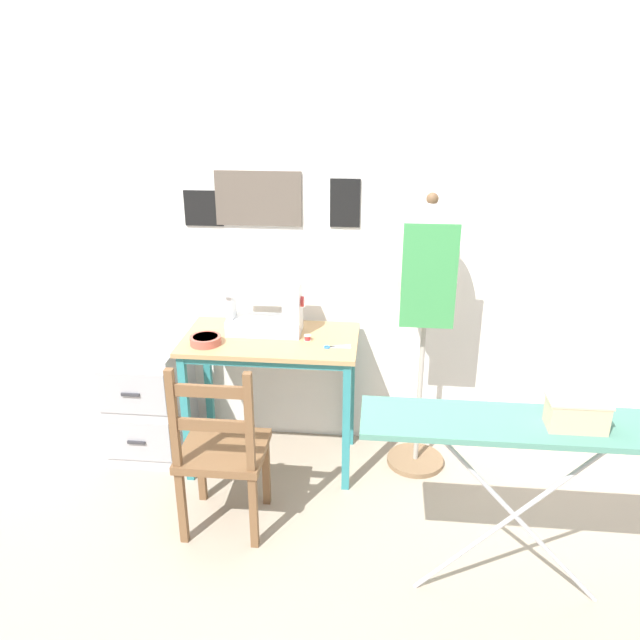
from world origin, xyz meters
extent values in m
plane|color=tan|center=(0.00, 0.00, 0.00)|extent=(14.00, 14.00, 0.00)
cube|color=silver|center=(0.00, 0.59, 1.27)|extent=(10.00, 0.05, 2.55)
cube|color=brown|center=(-0.10, 0.55, 1.45)|extent=(0.47, 0.02, 0.29)
cube|color=black|center=(-0.40, 0.55, 1.39)|extent=(0.21, 0.01, 0.19)
cube|color=black|center=(0.37, 0.55, 1.44)|extent=(0.16, 0.01, 0.26)
cube|color=tan|center=(0.00, 0.26, 0.76)|extent=(0.93, 0.52, 0.02)
cube|color=teal|center=(0.00, 0.04, 0.73)|extent=(0.85, 0.03, 0.04)
cube|color=teal|center=(-0.43, 0.04, 0.37)|extent=(0.04, 0.04, 0.75)
cube|color=teal|center=(0.43, 0.04, 0.37)|extent=(0.04, 0.04, 0.75)
cube|color=teal|center=(-0.43, 0.48, 0.37)|extent=(0.04, 0.04, 0.75)
cube|color=teal|center=(0.43, 0.48, 0.37)|extent=(0.04, 0.04, 0.75)
cube|color=white|center=(-0.04, 0.33, 0.81)|extent=(0.40, 0.19, 0.08)
cube|color=white|center=(0.11, 0.33, 0.95)|extent=(0.09, 0.16, 0.21)
cube|color=white|center=(-0.06, 0.33, 1.02)|extent=(0.35, 0.14, 0.07)
cube|color=white|center=(-0.22, 0.33, 0.92)|extent=(0.04, 0.10, 0.14)
cylinder|color=#B22D2D|center=(0.16, 0.33, 0.95)|extent=(0.02, 0.06, 0.06)
cylinder|color=#99999E|center=(0.11, 0.33, 1.07)|extent=(0.01, 0.01, 0.02)
cylinder|color=#B25647|center=(-0.32, 0.14, 0.79)|extent=(0.16, 0.16, 0.04)
cylinder|color=brown|center=(-0.32, 0.14, 0.81)|extent=(0.13, 0.13, 0.01)
cube|color=silver|center=(0.38, 0.18, 0.77)|extent=(0.11, 0.05, 0.00)
cube|color=silver|center=(0.38, 0.16, 0.77)|extent=(0.11, 0.02, 0.00)
torus|color=#2870B7|center=(0.31, 0.15, 0.77)|extent=(0.03, 0.03, 0.01)
torus|color=#2870B7|center=(0.31, 0.16, 0.77)|extent=(0.03, 0.03, 0.01)
cylinder|color=red|center=(0.20, 0.24, 0.79)|extent=(0.03, 0.03, 0.03)
cylinder|color=beige|center=(0.20, 0.24, 0.80)|extent=(0.04, 0.04, 0.00)
cylinder|color=beige|center=(0.20, 0.24, 0.77)|extent=(0.04, 0.04, 0.00)
cube|color=brown|center=(-0.14, -0.28, 0.41)|extent=(0.40, 0.38, 0.04)
cube|color=brown|center=(-0.31, -0.12, 0.19)|extent=(0.04, 0.04, 0.39)
cube|color=brown|center=(0.03, -0.12, 0.19)|extent=(0.04, 0.04, 0.39)
cube|color=brown|center=(-0.31, -0.44, 0.19)|extent=(0.04, 0.04, 0.39)
cube|color=brown|center=(0.03, -0.44, 0.19)|extent=(0.04, 0.04, 0.39)
cube|color=brown|center=(-0.31, -0.44, 0.67)|extent=(0.04, 0.04, 0.48)
cube|color=brown|center=(0.03, -0.44, 0.67)|extent=(0.04, 0.04, 0.48)
cube|color=brown|center=(-0.14, -0.44, 0.81)|extent=(0.34, 0.02, 0.06)
cube|color=brown|center=(-0.14, -0.44, 0.64)|extent=(0.34, 0.02, 0.06)
cube|color=#B7B7BC|center=(-0.73, 0.32, 0.34)|extent=(0.41, 0.48, 0.68)
cube|color=#A8A8AD|center=(-0.73, 0.08, 0.49)|extent=(0.38, 0.01, 0.24)
cube|color=#333338|center=(-0.73, 0.07, 0.49)|extent=(0.10, 0.01, 0.02)
cube|color=#A8A8AD|center=(-0.73, 0.08, 0.19)|extent=(0.38, 0.01, 0.24)
cube|color=#333338|center=(-0.73, 0.07, 0.19)|extent=(0.10, 0.01, 0.02)
cylinder|color=#846647|center=(0.81, 0.31, 0.01)|extent=(0.32, 0.32, 0.03)
cylinder|color=#ADA89E|center=(0.81, 0.31, 0.50)|extent=(0.03, 0.03, 0.93)
ellipsoid|color=beige|center=(0.81, 0.31, 1.18)|extent=(0.32, 0.23, 0.63)
sphere|color=brown|center=(0.81, 0.31, 1.51)|extent=(0.06, 0.06, 0.06)
cube|color=#3D934C|center=(0.81, 0.19, 1.15)|extent=(0.27, 0.01, 0.53)
cube|color=#518E7A|center=(1.15, -0.63, 0.83)|extent=(1.27, 0.30, 0.02)
cylinder|color=#B7B7BC|center=(1.15, -0.63, 0.41)|extent=(0.77, 0.02, 0.84)
cylinder|color=#B7B7BC|center=(1.15, -0.63, 0.41)|extent=(0.77, 0.02, 0.84)
cube|color=beige|center=(1.32, -0.65, 0.90)|extent=(0.21, 0.11, 0.11)
cube|color=beige|center=(1.32, -0.65, 0.96)|extent=(0.22, 0.12, 0.01)
camera|label=1|loc=(0.57, -2.75, 2.08)|focal=35.00mm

